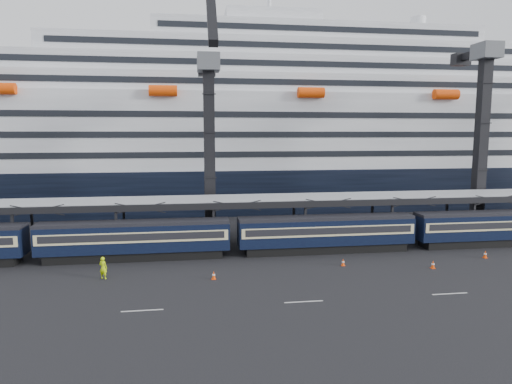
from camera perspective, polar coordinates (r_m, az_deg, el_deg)
The scene contains 11 objects.
ground at distance 44.66m, azimuth 22.60°, elevation -9.79°, with size 260.00×260.00×0.00m, color black.
train at distance 50.84m, azimuth 12.38°, elevation -4.76°, with size 133.05×3.00×4.05m.
canopy at distance 55.71m, azimuth 15.50°, elevation -0.61°, with size 130.00×6.25×5.53m.
cruise_ship at distance 85.15m, azimuth 6.24°, elevation 7.09°, with size 214.09×28.84×34.00m.
crane_dark_near at distance 55.09m, azimuth -5.84°, elevation 6.50°, with size 4.50×17.75×35.08m.
crane_dark_mid at distance 65.72m, azimuth 26.61°, elevation 7.15°, with size 4.50×18.24×39.64m.
worker at distance 42.77m, azimuth -18.56°, elevation -8.97°, with size 0.72×0.47×1.98m, color #D3FF0D.
traffic_cone_b at distance 40.83m, azimuth -5.31°, elevation -10.29°, with size 0.38×0.38×0.77m.
traffic_cone_c at distance 45.38m, azimuth 10.84°, elevation -8.60°, with size 0.36×0.36×0.72m.
traffic_cone_d at distance 46.87m, azimuth 21.25°, elevation -8.42°, with size 0.40×0.40×0.79m.
traffic_cone_e at distance 52.79m, azimuth 26.74°, elevation -6.96°, with size 0.40×0.40×0.79m.
Camera 1 is at (-22.42, -36.44, 12.79)m, focal length 32.00 mm.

